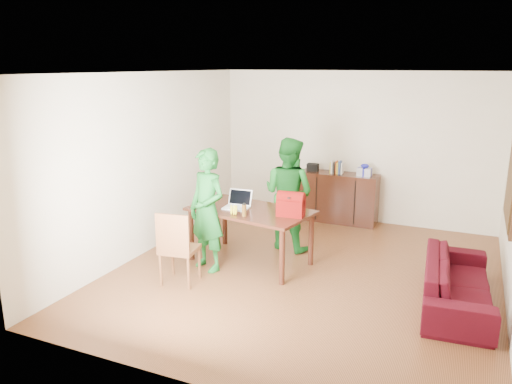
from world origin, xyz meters
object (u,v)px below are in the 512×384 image
at_px(chair, 180,262).
at_px(bottle, 244,210).
at_px(person_near, 207,210).
at_px(sofa, 458,282).
at_px(person_far, 288,194).
at_px(laptop, 236,205).
at_px(red_bag, 291,206).
at_px(table, 250,216).

bearing_deg(chair, bottle, 39.49).
bearing_deg(bottle, person_near, -167.78).
relative_size(bottle, sofa, 0.10).
xyz_separation_m(person_far, laptop, (-0.48, -0.86, -0.02)).
bearing_deg(chair, laptop, 61.51).
xyz_separation_m(chair, bottle, (0.62, 0.68, 0.60)).
xyz_separation_m(chair, person_far, (0.84, 1.83, 0.58)).
height_order(chair, red_bag, red_bag).
relative_size(table, person_near, 1.08).
xyz_separation_m(table, sofa, (2.81, -0.21, -0.42)).
height_order(laptop, bottle, laptop).
relative_size(laptop, red_bag, 1.01).
bearing_deg(person_far, bottle, 92.43).
bearing_deg(person_near, chair, -80.13).
bearing_deg(sofa, laptop, 83.15).
relative_size(table, sofa, 0.97).
distance_m(laptop, bottle, 0.39).
bearing_deg(chair, table, 53.07).
bearing_deg(table, laptop, -155.30).
distance_m(table, laptop, 0.26).
bearing_deg(red_bag, chair, -145.53).
distance_m(person_near, laptop, 0.47).
relative_size(chair, person_near, 0.58).
bearing_deg(bottle, chair, -132.16).
relative_size(person_far, red_bag, 4.81).
height_order(table, laptop, laptop).
height_order(person_near, sofa, person_near).
height_order(person_near, laptop, person_near).
height_order(table, red_bag, red_bag).
height_order(table, person_far, person_far).
xyz_separation_m(table, red_bag, (0.63, -0.07, 0.24)).
height_order(person_far, sofa, person_far).
relative_size(person_near, red_bag, 4.73).
relative_size(chair, sofa, 0.52).
height_order(person_far, red_bag, person_far).
distance_m(laptop, sofa, 3.07).
bearing_deg(red_bag, table, 169.66).
bearing_deg(person_far, table, 84.09).
relative_size(chair, bottle, 5.44).
height_order(person_near, bottle, person_near).
bearing_deg(laptop, person_near, -124.50).
relative_size(red_bag, sofa, 0.19).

